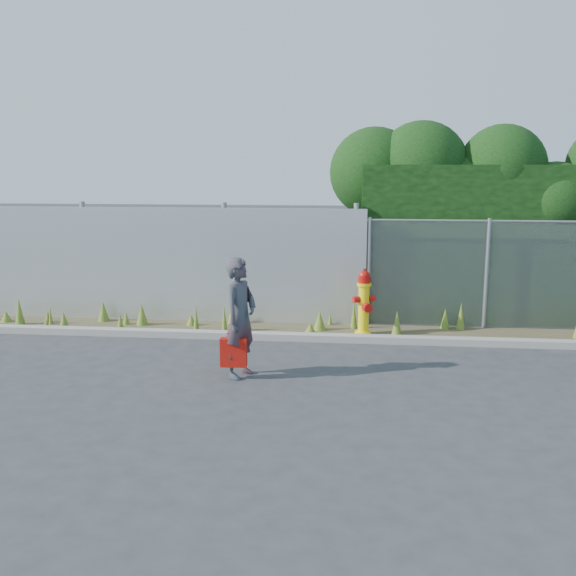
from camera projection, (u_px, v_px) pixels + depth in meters
The scene contains 10 objects.
ground at pixel (298, 374), 9.35m from camera, with size 80.00×80.00×0.00m, color #323335.
curb at pixel (308, 337), 11.10m from camera, with size 16.00×0.22×0.12m, color gray.
weed_strip at pixel (282, 324), 11.77m from camera, with size 16.00×1.31×0.52m.
corrugated_fence at pixel (146, 264), 12.41m from camera, with size 8.50×0.21×2.30m.
chainlink_fence at pixel (546, 275), 11.65m from camera, with size 6.50×0.07×2.05m.
hedge at pixel (531, 210), 12.45m from camera, with size 7.95×2.22×3.85m.
fire_hydrant at pixel (364, 303), 11.38m from camera, with size 0.40×0.36×1.20m.
woman at pixel (240, 318), 9.09m from camera, with size 0.63×0.41×1.73m, color #0F5A63.
red_tote_bag at pixel (234, 352), 9.05m from camera, with size 0.37×0.14×0.49m.
black_shoulder_bag at pixel (240, 295), 9.16m from camera, with size 0.27×0.11×0.20m.
Camera 1 is at (0.78, -8.91, 2.99)m, focal length 40.00 mm.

